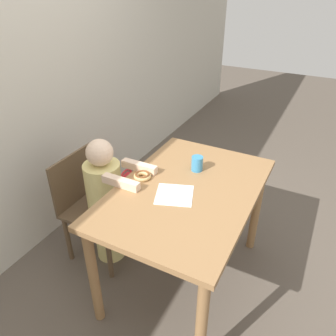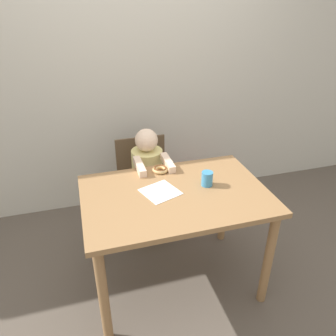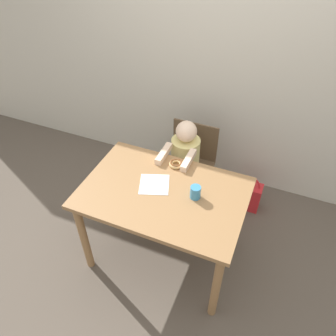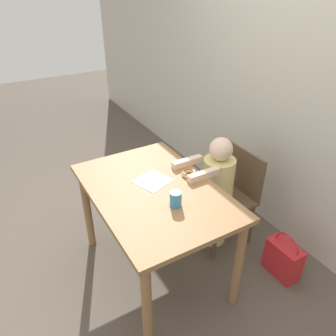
# 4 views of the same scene
# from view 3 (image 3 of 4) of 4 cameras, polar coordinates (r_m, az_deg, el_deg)

# --- Properties ---
(ground_plane) EXTENTS (12.00, 12.00, 0.00)m
(ground_plane) POSITION_cam_3_polar(r_m,az_deg,el_deg) (2.94, -0.64, -14.61)
(ground_plane) COLOR brown
(wall_back) EXTENTS (8.00, 0.05, 2.50)m
(wall_back) POSITION_cam_3_polar(r_m,az_deg,el_deg) (3.03, 8.63, 17.96)
(wall_back) COLOR beige
(wall_back) RESTS_ON ground_plane
(dining_table) EXTENTS (1.18, 0.79, 0.77)m
(dining_table) POSITION_cam_3_polar(r_m,az_deg,el_deg) (2.42, -0.76, -5.92)
(dining_table) COLOR olive
(dining_table) RESTS_ON ground_plane
(chair) EXTENTS (0.43, 0.44, 0.80)m
(chair) POSITION_cam_3_polar(r_m,az_deg,el_deg) (3.07, 3.66, 0.50)
(chair) COLOR brown
(chair) RESTS_ON ground_plane
(child_figure) EXTENTS (0.26, 0.47, 0.98)m
(child_figure) POSITION_cam_3_polar(r_m,az_deg,el_deg) (2.94, 2.89, 0.02)
(child_figure) COLOR #E0D17F
(child_figure) RESTS_ON ground_plane
(donut) EXTENTS (0.11, 0.11, 0.03)m
(donut) POSITION_cam_3_polar(r_m,az_deg,el_deg) (2.53, 1.42, 0.76)
(donut) COLOR #DBB270
(donut) RESTS_ON dining_table
(napkin) EXTENTS (0.27, 0.27, 0.00)m
(napkin) POSITION_cam_3_polar(r_m,az_deg,el_deg) (2.39, -2.40, -2.86)
(napkin) COLOR white
(napkin) RESTS_ON dining_table
(handbag) EXTENTS (0.27, 0.14, 0.39)m
(handbag) POSITION_cam_3_polar(r_m,az_deg,el_deg) (3.26, 13.50, -4.54)
(handbag) COLOR red
(handbag) RESTS_ON ground_plane
(cup) EXTENTS (0.07, 0.07, 0.10)m
(cup) POSITION_cam_3_polar(r_m,az_deg,el_deg) (2.27, 4.80, -4.23)
(cup) COLOR teal
(cup) RESTS_ON dining_table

